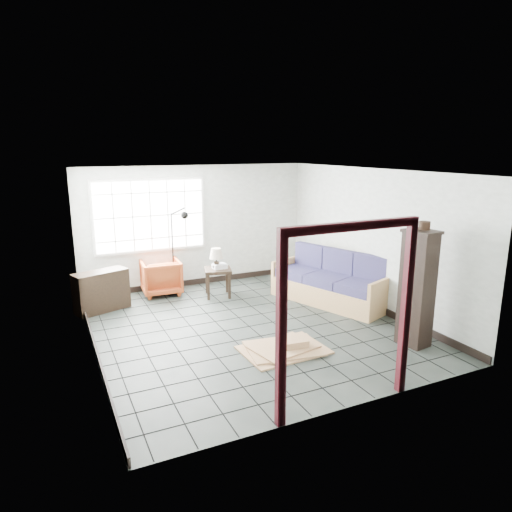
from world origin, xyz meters
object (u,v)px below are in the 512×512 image
armchair (161,275)px  futon_sofa (332,284)px  tall_shelf (417,288)px  side_table (218,273)px

armchair → futon_sofa: bearing=150.4°
futon_sofa → tall_shelf: bearing=-110.0°
tall_shelf → futon_sofa: bearing=82.4°
futon_sofa → side_table: size_ratio=3.81×
side_table → tall_shelf: 3.99m
armchair → side_table: armchair is taller
armchair → tall_shelf: bearing=129.1°
futon_sofa → tall_shelf: (0.01, -2.20, 0.54)m
futon_sofa → side_table: 2.29m
armchair → side_table: 1.20m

